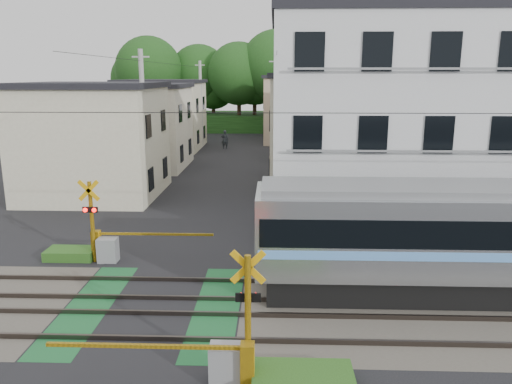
{
  "coord_description": "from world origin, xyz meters",
  "views": [
    {
      "loc": [
        3.53,
        -13.41,
        6.66
      ],
      "look_at": [
        2.86,
        5.0,
        2.35
      ],
      "focal_mm": 35.0,
      "sensor_mm": 36.0,
      "label": 1
    }
  ],
  "objects_px": {
    "apartment_block": "(384,121)",
    "pedestrian": "(225,139)",
    "crossing_signal_near": "(229,355)",
    "crossing_signal_far": "(106,243)"
  },
  "relations": [
    {
      "from": "apartment_block",
      "to": "pedestrian",
      "type": "xyz_separation_m",
      "value": [
        -9.54,
        23.12,
        -3.78
      ]
    },
    {
      "from": "apartment_block",
      "to": "pedestrian",
      "type": "bearing_deg",
      "value": 112.42
    },
    {
      "from": "crossing_signal_near",
      "to": "pedestrian",
      "type": "bearing_deg",
      "value": 95.7
    },
    {
      "from": "crossing_signal_near",
      "to": "crossing_signal_far",
      "type": "height_order",
      "value": "same"
    },
    {
      "from": "crossing_signal_far",
      "to": "apartment_block",
      "type": "height_order",
      "value": "apartment_block"
    },
    {
      "from": "crossing_signal_near",
      "to": "apartment_block",
      "type": "height_order",
      "value": "apartment_block"
    },
    {
      "from": "apartment_block",
      "to": "pedestrian",
      "type": "height_order",
      "value": "apartment_block"
    },
    {
      "from": "crossing_signal_far",
      "to": "pedestrian",
      "type": "relative_size",
      "value": 2.71
    },
    {
      "from": "crossing_signal_far",
      "to": "pedestrian",
      "type": "xyz_separation_m",
      "value": [
        1.55,
        28.96,
        0.16
      ]
    },
    {
      "from": "crossing_signal_near",
      "to": "crossing_signal_far",
      "type": "distance_m",
      "value": 8.95
    }
  ]
}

